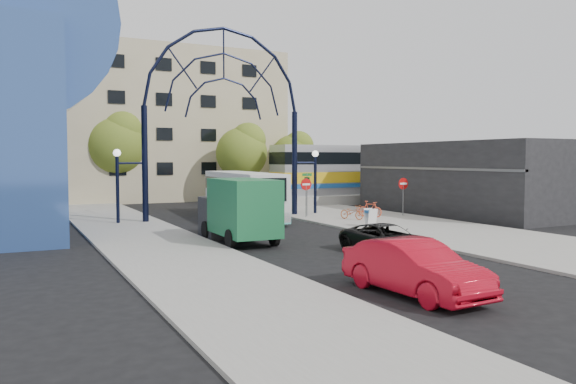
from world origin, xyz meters
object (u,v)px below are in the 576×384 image
do_not_enter_sign (403,187)px  sandwich_board (371,215)px  tree_north_b (117,142)px  tree_north_c (294,154)px  street_name_sign (307,185)px  stop_sign (306,188)px  bike_near_a (352,212)px  city_bus (243,194)px  red_sedan (414,268)px  tree_north_a (243,150)px  gateway_arch (224,84)px  train_car (399,169)px  bike_near_b (370,209)px  black_suv (387,239)px  green_truck (238,210)px

do_not_enter_sign → sandwich_board: do_not_enter_sign is taller
tree_north_b → tree_north_c: 16.15m
sandwich_board → street_name_sign: bearing=93.5°
stop_sign → tree_north_b: bearing=115.8°
tree_north_c → bike_near_a: tree_north_c is taller
stop_sign → tree_north_b: (-8.68, 17.93, 3.27)m
city_bus → red_sedan: bearing=-93.8°
stop_sign → tree_north_a: bearing=84.6°
tree_north_b → red_sedan: tree_north_b is taller
gateway_arch → train_car: gateway_arch is taller
do_not_enter_sign → tree_north_a: (-4.88, 15.93, 2.63)m
bike_near_b → street_name_sign: bearing=118.0°
stop_sign → black_suv: stop_sign is taller
sandwich_board → gateway_arch: bearing=124.9°
train_car → bike_near_a: bearing=-136.8°
gateway_arch → bike_near_b: (8.53, -3.76, -7.93)m
sandwich_board → bike_near_a: bearing=73.2°
city_bus → train_car: bearing=28.5°
train_car → city_bus: bearing=-156.7°
stop_sign → bike_near_b: bearing=-25.2°
bike_near_a → train_car: bearing=20.9°
city_bus → tree_north_c: bearing=57.3°
sandwich_board → train_car: 21.65m
black_suv → bike_near_a: (5.29, 10.68, -0.04)m
bike_near_a → red_sedan: bearing=-140.1°
train_car → red_sedan: (-22.11, -29.17, -2.12)m
tree_north_a → bike_near_a: (0.53, -16.45, -4.05)m
green_truck → do_not_enter_sign: bearing=22.6°
stop_sign → do_not_enter_sign: bearing=-17.9°
do_not_enter_sign → tree_north_b: 25.09m
train_car → bike_near_a: train_car is taller
do_not_enter_sign → tree_north_b: tree_north_b is taller
sandwich_board → tree_north_c: tree_north_c is taller
do_not_enter_sign → street_name_sign: bearing=155.8°
bike_near_b → stop_sign: bearing=128.0°
train_car → tree_north_c: (-7.88, 5.93, 1.37)m
street_name_sign → red_sedan: 21.12m
tree_north_c → green_truck: size_ratio=1.10×
city_bus → bike_near_a: size_ratio=6.59×
stop_sign → street_name_sign: 0.74m
tree_north_c → sandwich_board: bearing=-106.5°
tree_north_c → street_name_sign: bearing=-114.3°
street_name_sign → bike_near_b: (3.33, -2.36, -1.50)m
green_truck → red_sedan: 11.79m
tree_north_b → green_truck: tree_north_b is taller
black_suv → bike_near_a: bearing=60.0°
gateway_arch → do_not_enter_sign: gateway_arch is taller
sandwich_board → green_truck: bearing=-170.6°
gateway_arch → do_not_enter_sign: 13.43m
tree_north_c → city_bus: (-10.92, -14.03, -2.71)m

